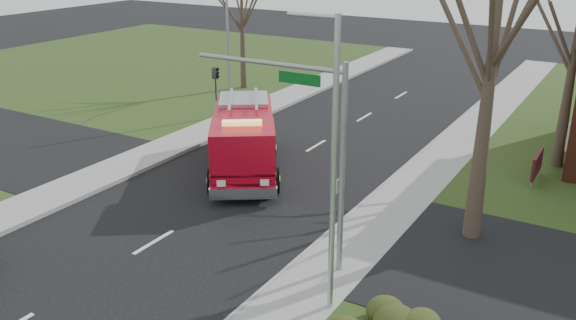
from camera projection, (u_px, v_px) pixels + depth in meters
The scene contains 10 objects.
ground at pixel (154, 242), 21.39m from camera, with size 120.00×120.00×0.00m, color black.
sidewalk_right at pixel (308, 290), 18.39m from camera, with size 2.40×80.00×0.15m, color #969690.
sidewalk_left at pixel (37, 203), 24.34m from camera, with size 2.40×80.00×0.15m, color #969690.
health_center_sign at pixel (537, 165), 26.10m from camera, with size 0.12×2.00×1.40m.
bare_tree_near at pixel (496, 28), 19.06m from camera, with size 6.00×6.00×12.00m.
bare_tree_left at pixel (242, 7), 40.32m from camera, with size 4.50×4.50×9.00m.
traffic_signal_mast at pixel (305, 126), 18.45m from camera, with size 5.29×0.18×6.80m.
streetlight_pole at pixel (332, 163), 15.97m from camera, with size 1.48×0.16×8.40m.
utility_pole_far at pixel (228, 58), 34.69m from camera, with size 0.14×0.14×7.00m, color gray.
fire_engine at pixel (244, 142), 27.30m from camera, with size 6.54×7.93×3.14m.
Camera 1 is at (13.80, -13.91, 10.22)m, focal length 38.00 mm.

